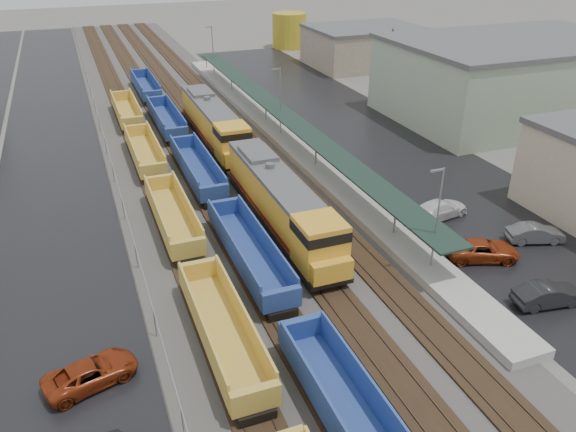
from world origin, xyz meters
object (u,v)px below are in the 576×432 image
at_px(locomotive_trail, 214,124).
at_px(parked_car_east_e, 535,234).
at_px(well_string_yellow, 194,264).
at_px(storage_tank, 289,30).
at_px(parked_car_east_c, 440,209).
at_px(locomotive_lead, 282,203).
at_px(parked_car_west_c, 91,373).
at_px(parked_car_east_a, 548,295).
at_px(well_string_blue, 219,204).
at_px(parked_car_east_b, 483,250).

xyz_separation_m(locomotive_trail, parked_car_east_e, (17.49, -29.58, -1.74)).
distance_m(locomotive_trail, well_string_yellow, 26.36).
relative_size(storage_tank, parked_car_east_e, 1.51).
relative_size(locomotive_trail, parked_car_east_c, 3.94).
bearing_deg(locomotive_lead, locomotive_trail, 90.00).
bearing_deg(well_string_yellow, parked_car_east_c, 4.35).
distance_m(well_string_yellow, parked_car_east_c, 21.13).
xyz_separation_m(well_string_yellow, storage_tank, (35.68, 73.90, 2.14)).
xyz_separation_m(storage_tank, parked_car_west_c, (-43.00, -81.82, -2.60)).
relative_size(locomotive_trail, well_string_yellow, 0.23).
bearing_deg(parked_car_east_e, parked_car_west_c, 113.56).
xyz_separation_m(locomotive_lead, locomotive_trail, (0.00, 21.00, 0.00)).
distance_m(storage_tank, parked_car_east_c, 73.80).
xyz_separation_m(parked_car_west_c, parked_car_east_a, (27.76, -3.24, 0.07)).
bearing_deg(well_string_yellow, locomotive_lead, 27.04).
distance_m(locomotive_trail, well_string_blue, 17.28).
distance_m(locomotive_lead, parked_car_east_a, 19.75).
xyz_separation_m(parked_car_east_a, parked_car_east_b, (-0.29, 6.11, -0.03)).
height_order(locomotive_lead, locomotive_trail, same).
relative_size(well_string_yellow, parked_car_east_e, 20.31).
xyz_separation_m(well_string_blue, parked_car_east_e, (21.49, -12.82, -0.43)).
height_order(well_string_blue, parked_car_east_c, well_string_blue).
bearing_deg(parked_car_east_a, locomotive_lead, 47.65).
relative_size(well_string_yellow, storage_tank, 13.44).
xyz_separation_m(storage_tank, parked_car_east_a, (-15.24, -85.06, -2.53)).
xyz_separation_m(well_string_blue, parked_car_east_c, (17.07, -6.72, -0.40)).
xyz_separation_m(locomotive_trail, storage_tank, (27.68, 48.82, 0.83)).
xyz_separation_m(well_string_yellow, parked_car_west_c, (-7.32, -7.92, -0.46)).
xyz_separation_m(locomotive_trail, parked_car_east_b, (12.15, -30.14, -1.73)).
bearing_deg(parked_car_west_c, locomotive_lead, -68.64).
height_order(well_string_yellow, storage_tank, storage_tank).
relative_size(storage_tank, parked_car_west_c, 1.34).
bearing_deg(parked_car_east_c, well_string_blue, 57.74).
distance_m(locomotive_trail, parked_car_east_b, 32.54).
bearing_deg(locomotive_lead, well_string_yellow, -152.96).
relative_size(parked_car_east_a, parked_car_east_b, 0.87).
relative_size(locomotive_lead, parked_car_west_c, 4.16).
xyz_separation_m(parked_car_west_c, parked_car_east_e, (32.81, 3.42, 0.03)).
bearing_deg(storage_tank, well_string_blue, -115.78).
bearing_deg(parked_car_east_c, locomotive_trail, 18.33).
height_order(well_string_blue, parked_car_east_a, well_string_blue).
height_order(well_string_yellow, parked_car_west_c, well_string_yellow).
relative_size(parked_car_east_a, parked_car_east_e, 1.05).
distance_m(locomotive_lead, well_string_blue, 5.97).
bearing_deg(parked_car_west_c, storage_tank, -44.45).
bearing_deg(well_string_blue, storage_tank, 64.22).
bearing_deg(parked_car_east_c, storage_tank, -22.19).
height_order(storage_tank, parked_car_west_c, storage_tank).
height_order(locomotive_lead, well_string_yellow, locomotive_lead).
distance_m(locomotive_lead, parked_car_west_c, 19.54).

